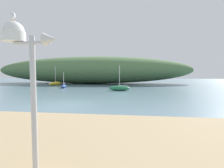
{
  "coord_description": "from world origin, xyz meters",
  "views": [
    {
      "loc": [
        5.06,
        -12.6,
        2.44
      ],
      "look_at": [
        2.37,
        7.82,
        1.09
      ],
      "focal_mm": 28.06,
      "sensor_mm": 36.0,
      "label": 1
    }
  ],
  "objects_px": {
    "sailboat_east_reach": "(119,88)",
    "sailboat_far_right": "(55,83)",
    "mast_structure": "(22,51)",
    "seagull_on_radar": "(13,16)",
    "sailboat_inner_mooring": "(64,86)"
  },
  "relations": [
    {
      "from": "sailboat_east_reach",
      "to": "sailboat_inner_mooring",
      "type": "height_order",
      "value": "sailboat_east_reach"
    },
    {
      "from": "sailboat_east_reach",
      "to": "sailboat_far_right",
      "type": "bearing_deg",
      "value": 146.41
    },
    {
      "from": "seagull_on_radar",
      "to": "sailboat_inner_mooring",
      "type": "xyz_separation_m",
      "value": [
        -8.77,
        23.23,
        -3.37
      ]
    },
    {
      "from": "mast_structure",
      "to": "sailboat_far_right",
      "type": "xyz_separation_m",
      "value": [
        -13.02,
        28.84,
        -2.57
      ]
    },
    {
      "from": "mast_structure",
      "to": "sailboat_far_right",
      "type": "height_order",
      "value": "sailboat_far_right"
    },
    {
      "from": "mast_structure",
      "to": "sailboat_inner_mooring",
      "type": "xyz_separation_m",
      "value": [
        -8.96,
        23.24,
        -2.63
      ]
    },
    {
      "from": "mast_structure",
      "to": "sailboat_far_right",
      "type": "relative_size",
      "value": 0.92
    },
    {
      "from": "sailboat_east_reach",
      "to": "sailboat_far_right",
      "type": "xyz_separation_m",
      "value": [
        -13.31,
        8.84,
        -0.02
      ]
    },
    {
      "from": "sailboat_east_reach",
      "to": "sailboat_far_right",
      "type": "height_order",
      "value": "sailboat_far_right"
    },
    {
      "from": "sailboat_east_reach",
      "to": "sailboat_far_right",
      "type": "relative_size",
      "value": 0.94
    },
    {
      "from": "sailboat_far_right",
      "to": "sailboat_inner_mooring",
      "type": "height_order",
      "value": "sailboat_far_right"
    },
    {
      "from": "sailboat_far_right",
      "to": "seagull_on_radar",
      "type": "bearing_deg",
      "value": -66.02
    },
    {
      "from": "sailboat_far_right",
      "to": "sailboat_east_reach",
      "type": "bearing_deg",
      "value": -33.59
    },
    {
      "from": "sailboat_east_reach",
      "to": "mast_structure",
      "type": "bearing_deg",
      "value": -90.84
    },
    {
      "from": "mast_structure",
      "to": "seagull_on_radar",
      "type": "height_order",
      "value": "seagull_on_radar"
    }
  ]
}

